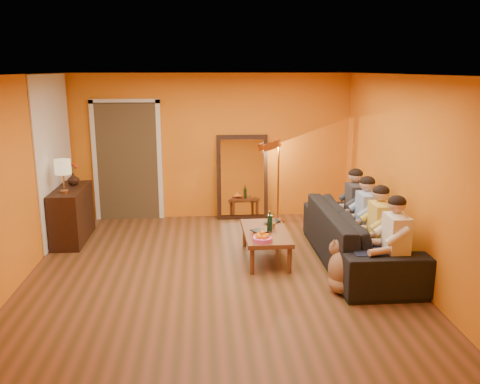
{
  "coord_description": "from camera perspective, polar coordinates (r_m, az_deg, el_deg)",
  "views": [
    {
      "loc": [
        -0.16,
        -6.34,
        2.67
      ],
      "look_at": [
        0.35,
        0.5,
        1.0
      ],
      "focal_mm": 38.0,
      "sensor_mm": 36.0,
      "label": 1
    }
  ],
  "objects": [
    {
      "name": "door_jamb_right",
      "position": [
        9.22,
        -9.0,
        3.41
      ],
      "size": [
        0.08,
        0.06,
        2.2
      ],
      "primitive_type": "cube",
      "color": "white",
      "rests_on": "wall_back"
    },
    {
      "name": "flowers",
      "position": [
        8.53,
        -18.32,
        2.83
      ],
      "size": [
        0.17,
        0.17,
        0.39
      ],
      "primitive_type": null,
      "color": "#B83015",
      "rests_on": "vase"
    },
    {
      "name": "floor_lamp",
      "position": [
        8.93,
        4.31,
        1.04
      ],
      "size": [
        0.36,
        0.33,
        1.44
      ],
      "primitive_type": null,
      "rotation": [
        0.0,
        0.0,
        -0.35
      ],
      "color": "#C97C3A",
      "rests_on": "floor"
    },
    {
      "name": "person_mid_right",
      "position": [
        7.38,
        14.02,
        -2.94
      ],
      "size": [
        0.7,
        0.44,
        1.22
      ],
      "primitive_type": null,
      "color": "#8EA8DC",
      "rests_on": "sofa"
    },
    {
      "name": "person_far_right",
      "position": [
        7.88,
        12.79,
        -1.81
      ],
      "size": [
        0.7,
        0.44,
        1.22
      ],
      "primitive_type": null,
      "color": "#2F2F34",
      "rests_on": "sofa"
    },
    {
      "name": "sideboard",
      "position": [
        8.46,
        -18.35,
        -2.41
      ],
      "size": [
        0.44,
        1.18,
        0.85
      ],
      "primitive_type": "cube",
      "color": "black",
      "rests_on": "floor"
    },
    {
      "name": "table_lamp",
      "position": [
        8.02,
        -19.21,
        1.67
      ],
      "size": [
        0.24,
        0.24,
        0.51
      ],
      "primitive_type": null,
      "color": "beige",
      "rests_on": "sideboard"
    },
    {
      "name": "person_mid_left",
      "position": [
        6.88,
        15.43,
        -4.24
      ],
      "size": [
        0.7,
        0.44,
        1.22
      ],
      "primitive_type": null,
      "color": "gold",
      "rests_on": "sofa"
    },
    {
      "name": "white_accent",
      "position": [
        8.53,
        -20.07,
        3.61
      ],
      "size": [
        0.02,
        1.9,
        2.58
      ],
      "primitive_type": "cube",
      "color": "white",
      "rests_on": "wall_left"
    },
    {
      "name": "book_mid",
      "position": [
        7.05,
        1.71,
        -4.66
      ],
      "size": [
        0.27,
        0.3,
        0.02
      ],
      "primitive_type": "imported",
      "rotation": [
        0.0,
        0.0,
        -0.46
      ],
      "color": "#B83015",
      "rests_on": "book_lower"
    },
    {
      "name": "fruit_bowl",
      "position": [
        6.8,
        2.53,
        -4.94
      ],
      "size": [
        0.26,
        0.26,
        0.16
      ],
      "primitive_type": null,
      "color": "#F155A4",
      "rests_on": "coffee_table"
    },
    {
      "name": "wine_bottle",
      "position": [
        7.17,
        3.35,
        -3.32
      ],
      "size": [
        0.07,
        0.07,
        0.31
      ],
      "primitive_type": "cylinder",
      "color": "black",
      "rests_on": "coffee_table"
    },
    {
      "name": "laptop",
      "position": [
        7.61,
        3.91,
        -3.45
      ],
      "size": [
        0.36,
        0.34,
        0.02
      ],
      "primitive_type": "imported",
      "rotation": [
        0.0,
        0.0,
        0.63
      ],
      "color": "black",
      "rests_on": "coffee_table"
    },
    {
      "name": "book_upper",
      "position": [
        7.02,
        1.64,
        -4.55
      ],
      "size": [
        0.27,
        0.29,
        0.02
      ],
      "primitive_type": "imported",
      "rotation": [
        0.0,
        0.0,
        0.53
      ],
      "color": "black",
      "rests_on": "book_mid"
    },
    {
      "name": "mirror_glass",
      "position": [
        9.16,
        0.28,
        1.65
      ],
      "size": [
        0.78,
        0.21,
        1.35
      ],
      "primitive_type": "cube",
      "rotation": [
        -0.14,
        0.0,
        0.0
      ],
      "color": "white",
      "rests_on": "mirror_frame"
    },
    {
      "name": "mirror_frame",
      "position": [
        9.19,
        0.26,
        1.7
      ],
      "size": [
        0.92,
        0.27,
        1.51
      ],
      "primitive_type": "cube",
      "rotation": [
        -0.14,
        0.0,
        0.0
      ],
      "color": "black",
      "rests_on": "floor"
    },
    {
      "name": "tumbler",
      "position": [
        7.37,
        3.71,
        -3.76
      ],
      "size": [
        0.12,
        0.12,
        0.08
      ],
      "primitive_type": "imported",
      "rotation": [
        0.0,
        0.0,
        0.33
      ],
      "color": "#B27F3F",
      "rests_on": "coffee_table"
    },
    {
      "name": "sofa",
      "position": [
        7.31,
        13.19,
        -4.86
      ],
      "size": [
        2.66,
        1.04,
        0.78
      ],
      "primitive_type": "imported",
      "rotation": [
        0.0,
        0.0,
        1.57
      ],
      "color": "black",
      "rests_on": "floor"
    },
    {
      "name": "door_header",
      "position": [
        9.16,
        -12.86,
        9.92
      ],
      "size": [
        1.22,
        0.06,
        0.08
      ],
      "primitive_type": "cube",
      "color": "white",
      "rests_on": "wall_back"
    },
    {
      "name": "vase",
      "position": [
        8.57,
        -18.22,
        1.41
      ],
      "size": [
        0.19,
        0.19,
        0.2
      ],
      "primitive_type": "imported",
      "color": "black",
      "rests_on": "sideboard"
    },
    {
      "name": "person_far_left",
      "position": [
        6.4,
        17.06,
        -5.73
      ],
      "size": [
        0.7,
        0.44,
        1.22
      ],
      "primitive_type": null,
      "color": "silver",
      "rests_on": "sofa"
    },
    {
      "name": "door_jamb_left",
      "position": [
        9.39,
        -15.96,
        3.23
      ],
      "size": [
        0.08,
        0.06,
        2.2
      ],
      "primitive_type": "cube",
      "color": "white",
      "rests_on": "wall_back"
    },
    {
      "name": "doorway_recess",
      "position": [
        9.4,
        -12.41,
        3.45
      ],
      "size": [
        1.06,
        0.3,
        2.1
      ],
      "primitive_type": "cube",
      "color": "#3F2D19",
      "rests_on": "floor"
    },
    {
      "name": "coffee_table",
      "position": [
        7.33,
        2.87,
        -5.95
      ],
      "size": [
        0.63,
        1.23,
        0.42
      ],
      "primitive_type": null,
      "rotation": [
        0.0,
        0.0,
        0.01
      ],
      "color": "brown",
      "rests_on": "floor"
    },
    {
      "name": "book_lower",
      "position": [
        7.05,
        1.63,
        -4.84
      ],
      "size": [
        0.2,
        0.25,
        0.02
      ],
      "primitive_type": "imported",
      "rotation": [
        0.0,
        0.0,
        0.08
      ],
      "color": "black",
      "rests_on": "coffee_table"
    },
    {
      "name": "dog",
      "position": [
        6.4,
        11.38,
        -8.15
      ],
      "size": [
        0.37,
        0.56,
        0.64
      ],
      "primitive_type": null,
      "rotation": [
        0.0,
        0.0,
        0.04
      ],
      "color": "#935E42",
      "rests_on": "floor"
    },
    {
      "name": "room_shell",
      "position": [
        6.85,
        -2.84,
        2.13
      ],
      "size": [
        5.0,
        5.5,
        2.6
      ],
      "color": "brown",
      "rests_on": "ground"
    }
  ]
}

